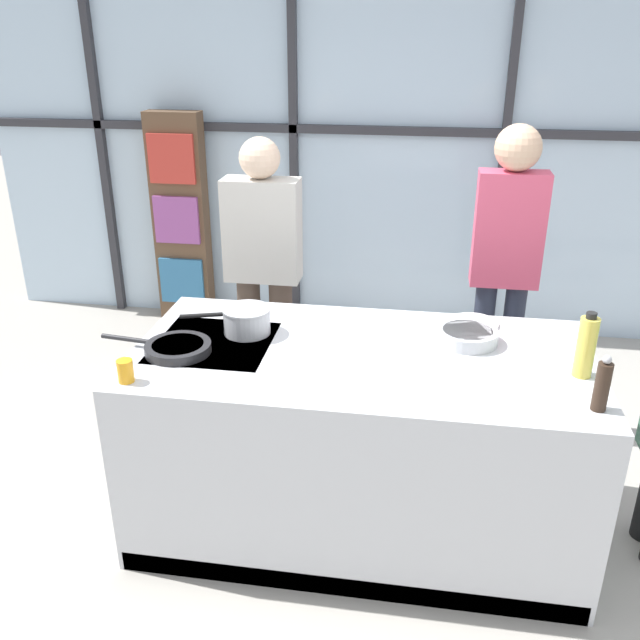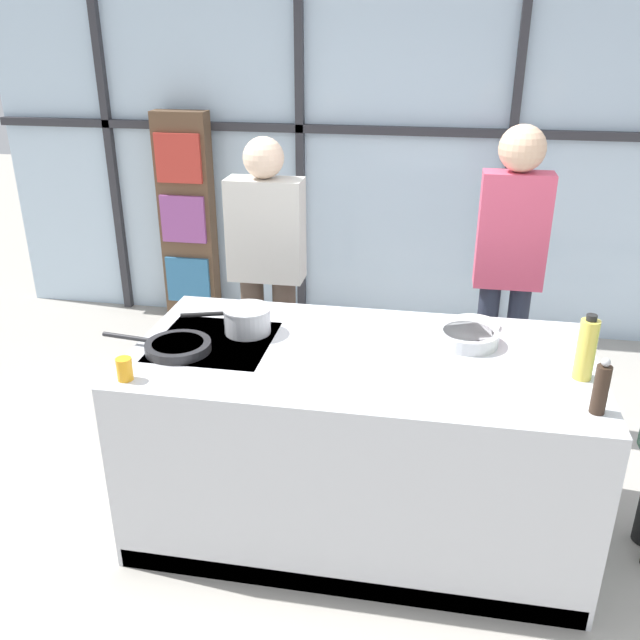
# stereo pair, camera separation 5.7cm
# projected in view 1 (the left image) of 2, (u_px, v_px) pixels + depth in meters

# --- Properties ---
(ground_plane) EXTENTS (18.00, 18.00, 0.00)m
(ground_plane) POSITION_uv_depth(u_px,v_px,m) (357.00, 517.00, 3.36)
(ground_plane) COLOR #ADA89E
(back_window_wall) EXTENTS (6.40, 0.10, 2.80)m
(back_window_wall) POSITION_uv_depth(u_px,v_px,m) (397.00, 149.00, 5.00)
(back_window_wall) COLOR silver
(back_window_wall) RESTS_ON ground_plane
(bookshelf) EXTENTS (0.42, 0.19, 1.66)m
(bookshelf) POSITION_uv_depth(u_px,v_px,m) (181.00, 221.00, 5.30)
(bookshelf) COLOR brown
(bookshelf) RESTS_ON ground_plane
(demo_island) EXTENTS (2.04, 1.03, 0.92)m
(demo_island) POSITION_uv_depth(u_px,v_px,m) (359.00, 440.00, 3.18)
(demo_island) COLOR silver
(demo_island) RESTS_ON ground_plane
(spectator_far_left) EXTENTS (0.44, 0.23, 1.68)m
(spectator_far_left) POSITION_uv_depth(u_px,v_px,m) (263.00, 261.00, 4.04)
(spectator_far_left) COLOR #47382D
(spectator_far_left) RESTS_ON ground_plane
(spectator_center_left) EXTENTS (0.38, 0.25, 1.78)m
(spectator_center_left) POSITION_uv_depth(u_px,v_px,m) (506.00, 257.00, 3.80)
(spectator_center_left) COLOR #232838
(spectator_center_left) RESTS_ON ground_plane
(frying_pan) EXTENTS (0.53, 0.29, 0.04)m
(frying_pan) POSITION_uv_depth(u_px,v_px,m) (177.00, 347.00, 2.99)
(frying_pan) COLOR #232326
(frying_pan) RESTS_ON demo_island
(saucepan) EXTENTS (0.41, 0.23, 0.12)m
(saucepan) POSITION_uv_depth(u_px,v_px,m) (246.00, 320.00, 3.16)
(saucepan) COLOR silver
(saucepan) RESTS_ON demo_island
(white_plate) EXTENTS (0.24, 0.24, 0.01)m
(white_plate) POSITION_uv_depth(u_px,v_px,m) (473.00, 323.00, 3.27)
(white_plate) COLOR white
(white_plate) RESTS_ON demo_island
(mixing_bowl) EXTENTS (0.28, 0.28, 0.06)m
(mixing_bowl) POSITION_uv_depth(u_px,v_px,m) (467.00, 335.00, 3.08)
(mixing_bowl) COLOR silver
(mixing_bowl) RESTS_ON demo_island
(oil_bottle) EXTENTS (0.08, 0.08, 0.28)m
(oil_bottle) POSITION_uv_depth(u_px,v_px,m) (586.00, 346.00, 2.75)
(oil_bottle) COLOR #E0CC4C
(oil_bottle) RESTS_ON demo_island
(pepper_grinder) EXTENTS (0.06, 0.06, 0.23)m
(pepper_grinder) POSITION_uv_depth(u_px,v_px,m) (602.00, 385.00, 2.51)
(pepper_grinder) COLOR #332319
(pepper_grinder) RESTS_ON demo_island
(juice_glass_near) EXTENTS (0.06, 0.06, 0.10)m
(juice_glass_near) POSITION_uv_depth(u_px,v_px,m) (125.00, 371.00, 2.73)
(juice_glass_near) COLOR orange
(juice_glass_near) RESTS_ON demo_island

